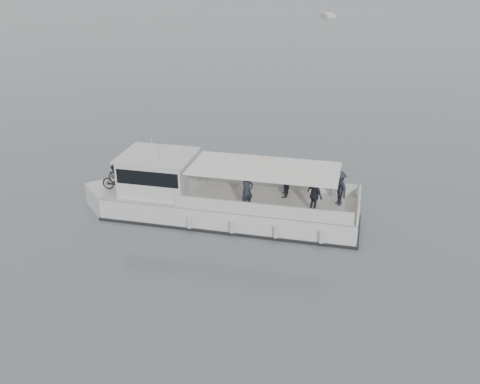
# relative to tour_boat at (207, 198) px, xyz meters

# --- Properties ---
(ground) EXTENTS (1400.00, 1400.00, 0.00)m
(ground) POSITION_rel_tour_boat_xyz_m (0.93, 0.77, -1.04)
(ground) COLOR slate
(ground) RESTS_ON ground
(tour_boat) EXTENTS (15.21, 4.29, 6.35)m
(tour_boat) POSITION_rel_tour_boat_xyz_m (0.00, 0.00, 0.00)
(tour_boat) COLOR silver
(tour_boat) RESTS_ON ground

